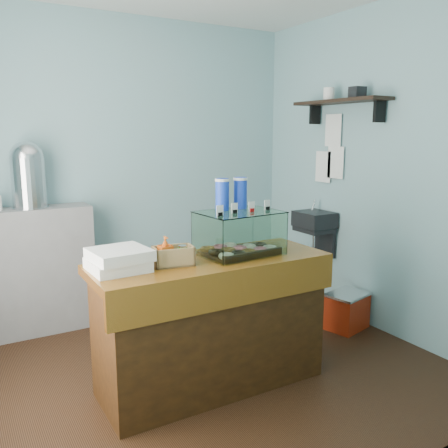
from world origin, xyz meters
TOP-DOWN VIEW (x-y plane):
  - ground at (0.00, 0.00)m, footprint 3.50×3.50m
  - room_shell at (0.03, 0.01)m, footprint 3.54×3.04m
  - counter at (0.00, -0.25)m, footprint 1.60×0.60m
  - back_shelf at (-0.90, 1.32)m, footprint 1.00×0.32m
  - display_case at (0.23, -0.20)m, footprint 0.57×0.44m
  - condiment_crate at (-0.28, -0.26)m, footprint 0.27×0.19m
  - pastry_boxes at (-0.61, -0.20)m, footprint 0.36×0.36m
  - coffee_urn at (-0.88, 1.32)m, footprint 0.31×0.31m
  - red_cooler at (1.51, -0.01)m, footprint 0.43×0.36m

SIDE VIEW (x-z plane):
  - ground at x=0.00m, z-range 0.00..0.00m
  - red_cooler at x=1.51m, z-range 0.00..0.33m
  - counter at x=0.00m, z-range 0.01..0.91m
  - back_shelf at x=-0.90m, z-range 0.00..1.10m
  - pastry_boxes at x=-0.61m, z-range 0.90..1.03m
  - condiment_crate at x=-0.28m, z-range 0.87..1.06m
  - display_case at x=0.23m, z-range 0.81..1.33m
  - coffee_urn at x=-0.88m, z-range 1.11..1.67m
  - room_shell at x=0.03m, z-range 0.30..3.12m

